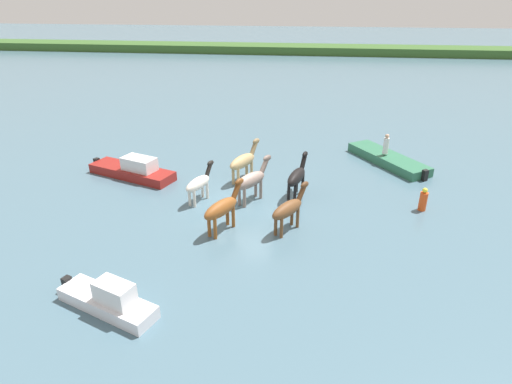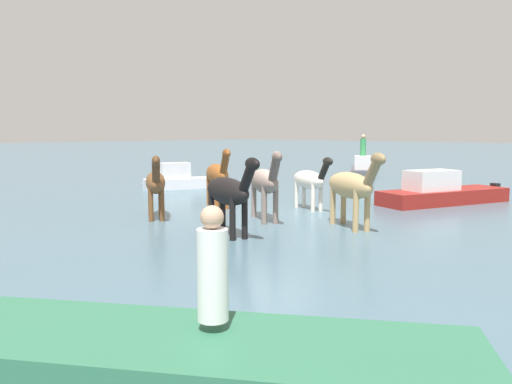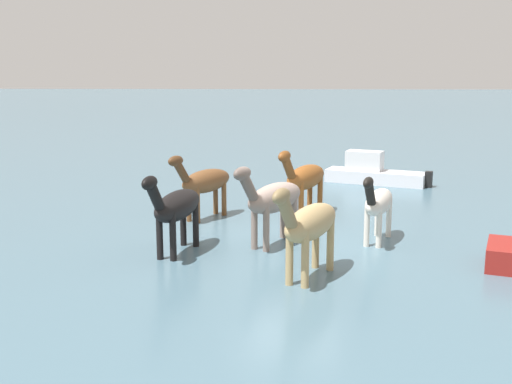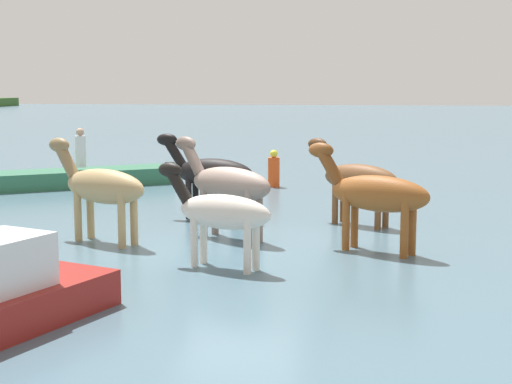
{
  "view_description": "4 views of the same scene",
  "coord_description": "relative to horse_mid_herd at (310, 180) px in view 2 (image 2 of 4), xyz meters",
  "views": [
    {
      "loc": [
        2.84,
        -18.24,
        9.42
      ],
      "look_at": [
        0.66,
        -0.58,
        0.88
      ],
      "focal_mm": 29.89,
      "sensor_mm": 36.0,
      "label": 1
    },
    {
      "loc": [
        10.78,
        9.88,
        2.54
      ],
      "look_at": [
        0.85,
        0.35,
        0.88
      ],
      "focal_mm": 35.44,
      "sensor_mm": 36.0,
      "label": 2
    },
    {
      "loc": [
        0.13,
        14.73,
        4.15
      ],
      "look_at": [
        0.75,
        -0.22,
        1.19
      ],
      "focal_mm": 44.57,
      "sensor_mm": 36.0,
      "label": 3
    },
    {
      "loc": [
        -14.68,
        -2.58,
        3.11
      ],
      "look_at": [
        0.08,
        -0.4,
        1.01
      ],
      "focal_mm": 53.46,
      "sensor_mm": 36.0,
      "label": 4
    }
  ],
  "objects": [
    {
      "name": "boat_motor_center",
      "position": [
        -4.35,
        2.49,
        -0.65
      ],
      "size": [
        5.23,
        3.06,
        1.35
      ],
      "rotation": [
        0.0,
        0.0,
        5.93
      ],
      "color": "maroon",
      "rests_on": "ground_plane"
    },
    {
      "name": "horse_pinto_flank",
      "position": [
        4.42,
        -2.24,
        0.07
      ],
      "size": [
        1.67,
        2.23,
        1.89
      ],
      "rotation": [
        0.0,
        0.0,
        0.98
      ],
      "color": "brown",
      "rests_on": "ground_plane"
    },
    {
      "name": "boat_launch_far",
      "position": [
        -1.04,
        -7.96,
        -0.67
      ],
      "size": [
        3.74,
        2.24,
        1.31
      ],
      "rotation": [
        0.0,
        0.0,
        5.9
      ],
      "color": "silver",
      "rests_on": "ground_plane"
    },
    {
      "name": "boat_dinghy_port",
      "position": [
        -11.69,
        -5.32,
        -0.66
      ],
      "size": [
        4.45,
        3.46,
        1.33
      ],
      "rotation": [
        0.0,
        0.0,
        0.57
      ],
      "color": "#4C4C51",
      "rests_on": "ground_plane"
    },
    {
      "name": "horse_chestnut_trailing",
      "position": [
        1.75,
        2.73,
        0.15
      ],
      "size": [
        1.56,
        2.52,
        2.04
      ],
      "rotation": [
        0.0,
        0.0,
        1.1
      ],
      "color": "tan",
      "rests_on": "ground_plane"
    },
    {
      "name": "horse_mid_herd",
      "position": [
        0.0,
        0.0,
        0.0
      ],
      "size": [
        1.17,
        2.23,
        1.76
      ],
      "rotation": [
        0.0,
        0.0,
        1.19
      ],
      "color": "silver",
      "rests_on": "ground_plane"
    },
    {
      "name": "person_helmsman_aft",
      "position": [
        9.65,
        6.23,
        0.19
      ],
      "size": [
        0.32,
        0.32,
        1.19
      ],
      "color": "silver",
      "rests_on": "boat_tender_starboard"
    },
    {
      "name": "horse_gray_outer",
      "position": [
        2.5,
        0.34,
        0.15
      ],
      "size": [
        1.76,
        2.41,
        2.03
      ],
      "rotation": [
        0.0,
        0.0,
        1.0
      ],
      "color": "gray",
      "rests_on": "ground_plane"
    },
    {
      "name": "ground_plane",
      "position": [
        2.17,
        0.13,
        -0.97
      ],
      "size": [
        212.07,
        212.07,
        0.0
      ],
      "primitive_type": "plane",
      "color": "#476675"
    },
    {
      "name": "person_boatman_standing",
      "position": [
        -11.59,
        -5.25,
        0.76
      ],
      "size": [
        0.32,
        0.32,
        1.19
      ],
      "color": "#338C4C",
      "rests_on": "boat_dinghy_port"
    },
    {
      "name": "boat_tender_starboard",
      "position": [
        9.88,
        6.29,
        -0.79
      ],
      "size": [
        4.37,
        5.48,
        0.77
      ],
      "rotation": [
        0.0,
        0.0,
        2.16
      ],
      "color": "#2D6B4C",
      "rests_on": "ground_plane"
    },
    {
      "name": "horse_rear_stallion",
      "position": [
        4.65,
        1.14,
        0.12
      ],
      "size": [
        1.13,
        2.53,
        1.97
      ],
      "rotation": [
        0.0,
        0.0,
        1.28
      ],
      "color": "black",
      "rests_on": "ground_plane"
    },
    {
      "name": "horse_lead",
      "position": [
        1.66,
        -2.6,
        0.13
      ],
      "size": [
        1.58,
        2.45,
        2.0
      ],
      "rotation": [
        0.0,
        0.0,
        1.07
      ],
      "color": "brown",
      "rests_on": "ground_plane"
    }
  ]
}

